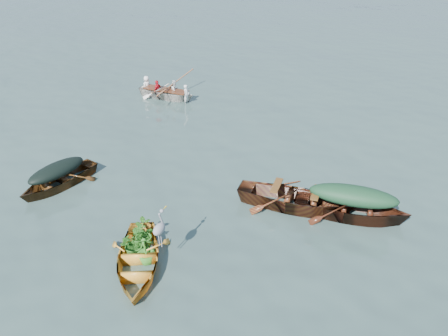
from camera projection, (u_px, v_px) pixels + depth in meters
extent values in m
plane|color=#39504B|center=(174.00, 228.00, 11.27)|extent=(140.00, 140.00, 0.00)
imported|color=gold|center=(138.00, 269.00, 9.98)|extent=(2.84, 3.58, 0.90)
imported|color=#543113|center=(60.00, 186.00, 13.04)|extent=(1.90, 3.51, 0.81)
imported|color=#44190F|center=(350.00, 218.00, 11.68)|extent=(4.29, 1.81, 0.96)
imported|color=brown|center=(294.00, 208.00, 12.05)|extent=(4.53, 1.72, 1.04)
imported|color=white|center=(167.00, 98.00, 19.39)|extent=(3.72, 1.15, 0.85)
ellipsoid|color=black|center=(56.00, 169.00, 12.74)|extent=(1.04, 1.93, 0.40)
ellipsoid|color=#173922|center=(354.00, 195.00, 11.31)|extent=(2.36, 0.99, 0.52)
imported|color=#1D651A|center=(138.00, 228.00, 10.08)|extent=(1.05, 1.13, 0.60)
imported|color=silver|center=(166.00, 81.00, 18.99)|extent=(2.61, 1.03, 0.76)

